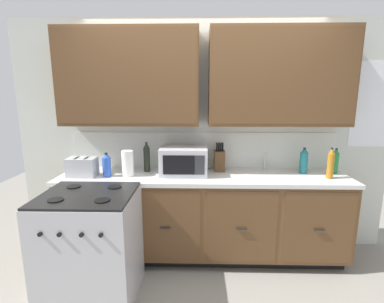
{
  "coord_description": "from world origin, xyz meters",
  "views": [
    {
      "loc": [
        -0.05,
        -2.51,
        1.74
      ],
      "look_at": [
        -0.12,
        0.27,
        1.17
      ],
      "focal_mm": 26.51,
      "sensor_mm": 36.0,
      "label": 1
    }
  ],
  "objects_px": {
    "knife_block": "(219,160)",
    "stove_range": "(91,246)",
    "microwave": "(184,161)",
    "toaster": "(82,167)",
    "paper_towel_roll": "(128,163)",
    "bottle_dark": "(147,157)",
    "bottle_teal": "(304,161)",
    "bottle_green": "(335,161)",
    "bottle_amber": "(331,163)",
    "bottle_blue": "(107,165)"
  },
  "relations": [
    {
      "from": "microwave",
      "to": "knife_block",
      "type": "distance_m",
      "value": 0.4
    },
    {
      "from": "paper_towel_roll",
      "to": "bottle_amber",
      "type": "height_order",
      "value": "bottle_amber"
    },
    {
      "from": "toaster",
      "to": "bottle_dark",
      "type": "relative_size",
      "value": 0.88
    },
    {
      "from": "microwave",
      "to": "bottle_green",
      "type": "bearing_deg",
      "value": 2.62
    },
    {
      "from": "knife_block",
      "to": "bottle_amber",
      "type": "xyz_separation_m",
      "value": [
        1.07,
        -0.25,
        0.04
      ]
    },
    {
      "from": "bottle_dark",
      "to": "bottle_teal",
      "type": "relative_size",
      "value": 1.18
    },
    {
      "from": "stove_range",
      "to": "bottle_green",
      "type": "height_order",
      "value": "bottle_green"
    },
    {
      "from": "paper_towel_roll",
      "to": "bottle_blue",
      "type": "relative_size",
      "value": 1.07
    },
    {
      "from": "stove_range",
      "to": "bottle_green",
      "type": "xyz_separation_m",
      "value": [
        2.34,
        0.73,
        0.58
      ]
    },
    {
      "from": "bottle_blue",
      "to": "stove_range",
      "type": "bearing_deg",
      "value": -89.15
    },
    {
      "from": "stove_range",
      "to": "toaster",
      "type": "distance_m",
      "value": 0.82
    },
    {
      "from": "toaster",
      "to": "paper_towel_roll",
      "type": "height_order",
      "value": "paper_towel_roll"
    },
    {
      "from": "paper_towel_roll",
      "to": "bottle_teal",
      "type": "height_order",
      "value": "bottle_teal"
    },
    {
      "from": "knife_block",
      "to": "stove_range",
      "type": "bearing_deg",
      "value": -145.16
    },
    {
      "from": "stove_range",
      "to": "bottle_green",
      "type": "bearing_deg",
      "value": 17.4
    },
    {
      "from": "bottle_dark",
      "to": "bottle_green",
      "type": "bearing_deg",
      "value": -0.39
    },
    {
      "from": "knife_block",
      "to": "bottle_blue",
      "type": "xyz_separation_m",
      "value": [
        -1.14,
        -0.24,
        0.0
      ]
    },
    {
      "from": "bottle_green",
      "to": "bottle_blue",
      "type": "xyz_separation_m",
      "value": [
        -2.35,
        -0.19,
        -0.01
      ]
    },
    {
      "from": "microwave",
      "to": "knife_block",
      "type": "relative_size",
      "value": 1.55
    },
    {
      "from": "bottle_dark",
      "to": "bottle_blue",
      "type": "xyz_separation_m",
      "value": [
        -0.37,
        -0.2,
        -0.04
      ]
    },
    {
      "from": "knife_block",
      "to": "bottle_teal",
      "type": "bearing_deg",
      "value": -4.18
    },
    {
      "from": "microwave",
      "to": "bottle_teal",
      "type": "bearing_deg",
      "value": 3.01
    },
    {
      "from": "bottle_blue",
      "to": "bottle_teal",
      "type": "xyz_separation_m",
      "value": [
        2.02,
        0.18,
        0.01
      ]
    },
    {
      "from": "knife_block",
      "to": "bottle_blue",
      "type": "bearing_deg",
      "value": -167.98
    },
    {
      "from": "bottle_teal",
      "to": "knife_block",
      "type": "bearing_deg",
      "value": 175.82
    },
    {
      "from": "paper_towel_roll",
      "to": "bottle_blue",
      "type": "bearing_deg",
      "value": -172.69
    },
    {
      "from": "stove_range",
      "to": "paper_towel_roll",
      "type": "bearing_deg",
      "value": 70.96
    },
    {
      "from": "toaster",
      "to": "bottle_blue",
      "type": "distance_m",
      "value": 0.25
    },
    {
      "from": "bottle_blue",
      "to": "microwave",
      "type": "bearing_deg",
      "value": 8.44
    },
    {
      "from": "microwave",
      "to": "bottle_green",
      "type": "relative_size",
      "value": 1.81
    },
    {
      "from": "bottle_teal",
      "to": "bottle_amber",
      "type": "bearing_deg",
      "value": -44.61
    },
    {
      "from": "bottle_blue",
      "to": "bottle_teal",
      "type": "relative_size",
      "value": 0.9
    },
    {
      "from": "bottle_amber",
      "to": "stove_range",
      "type": "bearing_deg",
      "value": -166.28
    },
    {
      "from": "stove_range",
      "to": "bottle_teal",
      "type": "height_order",
      "value": "bottle_teal"
    },
    {
      "from": "bottle_green",
      "to": "bottle_teal",
      "type": "xyz_separation_m",
      "value": [
        -0.33,
        -0.01,
        0.0
      ]
    },
    {
      "from": "bottle_green",
      "to": "bottle_blue",
      "type": "distance_m",
      "value": 2.36
    },
    {
      "from": "toaster",
      "to": "knife_block",
      "type": "height_order",
      "value": "knife_block"
    },
    {
      "from": "bottle_green",
      "to": "paper_towel_roll",
      "type": "bearing_deg",
      "value": -175.73
    },
    {
      "from": "toaster",
      "to": "paper_towel_roll",
      "type": "xyz_separation_m",
      "value": [
        0.46,
        0.03,
        0.03
      ]
    },
    {
      "from": "toaster",
      "to": "bottle_green",
      "type": "xyz_separation_m",
      "value": [
        2.6,
        0.19,
        0.03
      ]
    },
    {
      "from": "bottle_amber",
      "to": "bottle_teal",
      "type": "distance_m",
      "value": 0.27
    },
    {
      "from": "paper_towel_roll",
      "to": "bottle_amber",
      "type": "relative_size",
      "value": 0.84
    },
    {
      "from": "stove_range",
      "to": "knife_block",
      "type": "height_order",
      "value": "knife_block"
    },
    {
      "from": "bottle_amber",
      "to": "bottle_teal",
      "type": "bearing_deg",
      "value": 135.39
    },
    {
      "from": "microwave",
      "to": "bottle_green",
      "type": "distance_m",
      "value": 1.58
    },
    {
      "from": "microwave",
      "to": "knife_block",
      "type": "bearing_deg",
      "value": 19.01
    },
    {
      "from": "microwave",
      "to": "bottle_amber",
      "type": "bearing_deg",
      "value": -4.88
    },
    {
      "from": "toaster",
      "to": "paper_towel_roll",
      "type": "bearing_deg",
      "value": 3.26
    },
    {
      "from": "bottle_teal",
      "to": "toaster",
      "type": "bearing_deg",
      "value": -175.48
    },
    {
      "from": "microwave",
      "to": "knife_block",
      "type": "xyz_separation_m",
      "value": [
        0.38,
        0.13,
        -0.02
      ]
    }
  ]
}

